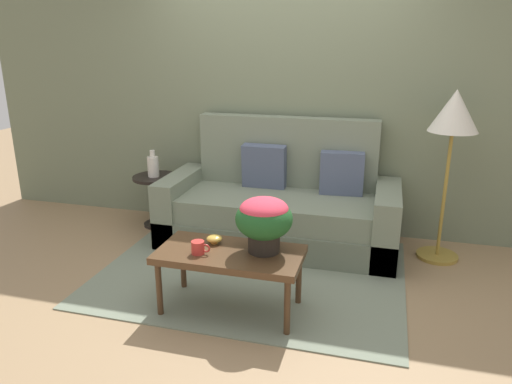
{
  "coord_description": "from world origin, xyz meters",
  "views": [
    {
      "loc": [
        0.97,
        -3.32,
        1.81
      ],
      "look_at": [
        0.03,
        0.12,
        0.69
      ],
      "focal_mm": 33.63,
      "sensor_mm": 36.0,
      "label": 1
    }
  ],
  "objects_px": {
    "side_table": "(157,191)",
    "table_vase": "(153,166)",
    "couch": "(280,207)",
    "snack_bowl": "(214,239)",
    "potted_plant": "(264,219)",
    "floor_lamp": "(453,122)",
    "coffee_table": "(230,258)",
    "coffee_mug": "(198,247)"
  },
  "relations": [
    {
      "from": "couch",
      "to": "potted_plant",
      "type": "relative_size",
      "value": 5.53
    },
    {
      "from": "couch",
      "to": "snack_bowl",
      "type": "bearing_deg",
      "value": -100.5
    },
    {
      "from": "floor_lamp",
      "to": "table_vase",
      "type": "relative_size",
      "value": 5.44
    },
    {
      "from": "potted_plant",
      "to": "coffee_mug",
      "type": "height_order",
      "value": "potted_plant"
    },
    {
      "from": "snack_bowl",
      "to": "coffee_mug",
      "type": "bearing_deg",
      "value": -103.02
    },
    {
      "from": "potted_plant",
      "to": "coffee_mug",
      "type": "distance_m",
      "value": 0.48
    },
    {
      "from": "table_vase",
      "to": "couch",
      "type": "bearing_deg",
      "value": -2.5
    },
    {
      "from": "potted_plant",
      "to": "snack_bowl",
      "type": "height_order",
      "value": "potted_plant"
    },
    {
      "from": "coffee_table",
      "to": "potted_plant",
      "type": "relative_size",
      "value": 2.57
    },
    {
      "from": "couch",
      "to": "snack_bowl",
      "type": "distance_m",
      "value": 1.21
    },
    {
      "from": "floor_lamp",
      "to": "snack_bowl",
      "type": "bearing_deg",
      "value": -143.81
    },
    {
      "from": "side_table",
      "to": "table_vase",
      "type": "xyz_separation_m",
      "value": [
        -0.01,
        -0.02,
        0.27
      ]
    },
    {
      "from": "coffee_table",
      "to": "coffee_mug",
      "type": "distance_m",
      "value": 0.23
    },
    {
      "from": "couch",
      "to": "floor_lamp",
      "type": "relative_size",
      "value": 1.47
    },
    {
      "from": "snack_bowl",
      "to": "couch",
      "type": "bearing_deg",
      "value": 79.5
    },
    {
      "from": "coffee_table",
      "to": "coffee_mug",
      "type": "xyz_separation_m",
      "value": [
        -0.19,
        -0.09,
        0.09
      ]
    },
    {
      "from": "floor_lamp",
      "to": "coffee_table",
      "type": "bearing_deg",
      "value": -138.9
    },
    {
      "from": "floor_lamp",
      "to": "snack_bowl",
      "type": "distance_m",
      "value": 2.14
    },
    {
      "from": "coffee_mug",
      "to": "table_vase",
      "type": "xyz_separation_m",
      "value": [
        -1.05,
        1.43,
        0.14
      ]
    },
    {
      "from": "coffee_table",
      "to": "table_vase",
      "type": "relative_size",
      "value": 3.72
    },
    {
      "from": "coffee_table",
      "to": "potted_plant",
      "type": "distance_m",
      "value": 0.37
    },
    {
      "from": "side_table",
      "to": "floor_lamp",
      "type": "bearing_deg",
      "value": -1.3
    },
    {
      "from": "coffee_mug",
      "to": "floor_lamp",
      "type": "bearing_deg",
      "value": 39.58
    },
    {
      "from": "couch",
      "to": "coffee_table",
      "type": "bearing_deg",
      "value": -93.14
    },
    {
      "from": "side_table",
      "to": "floor_lamp",
      "type": "relative_size",
      "value": 0.36
    },
    {
      "from": "couch",
      "to": "side_table",
      "type": "relative_size",
      "value": 4.07
    },
    {
      "from": "coffee_table",
      "to": "coffee_mug",
      "type": "height_order",
      "value": "coffee_mug"
    },
    {
      "from": "couch",
      "to": "potted_plant",
      "type": "bearing_deg",
      "value": -82.82
    },
    {
      "from": "snack_bowl",
      "to": "table_vase",
      "type": "bearing_deg",
      "value": 131.53
    },
    {
      "from": "couch",
      "to": "coffee_table",
      "type": "relative_size",
      "value": 2.15
    },
    {
      "from": "side_table",
      "to": "table_vase",
      "type": "height_order",
      "value": "table_vase"
    },
    {
      "from": "coffee_table",
      "to": "table_vase",
      "type": "height_order",
      "value": "table_vase"
    },
    {
      "from": "couch",
      "to": "table_vase",
      "type": "bearing_deg",
      "value": 177.5
    },
    {
      "from": "couch",
      "to": "snack_bowl",
      "type": "height_order",
      "value": "couch"
    },
    {
      "from": "potted_plant",
      "to": "side_table",
      "type": "bearing_deg",
      "value": 138.45
    },
    {
      "from": "snack_bowl",
      "to": "table_vase",
      "type": "relative_size",
      "value": 0.42
    },
    {
      "from": "snack_bowl",
      "to": "table_vase",
      "type": "height_order",
      "value": "table_vase"
    },
    {
      "from": "coffee_table",
      "to": "snack_bowl",
      "type": "bearing_deg",
      "value": 145.96
    },
    {
      "from": "snack_bowl",
      "to": "table_vase",
      "type": "distance_m",
      "value": 1.66
    },
    {
      "from": "couch",
      "to": "coffee_table",
      "type": "distance_m",
      "value": 1.28
    },
    {
      "from": "coffee_table",
      "to": "snack_bowl",
      "type": "distance_m",
      "value": 0.2
    },
    {
      "from": "floor_lamp",
      "to": "table_vase",
      "type": "height_order",
      "value": "floor_lamp"
    }
  ]
}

